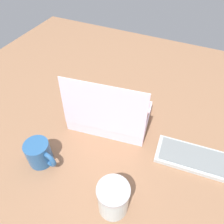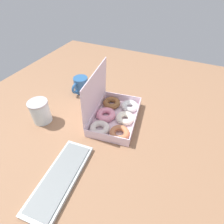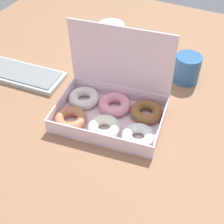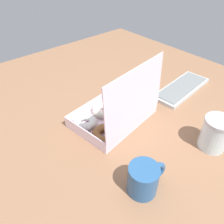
{
  "view_description": "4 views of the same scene",
  "coord_description": "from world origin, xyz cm",
  "px_view_note": "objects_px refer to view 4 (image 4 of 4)",
  "views": [
    {
      "loc": [
        -33.97,
        60.02,
        75.32
      ],
      "look_at": [
        -5.0,
        -3.46,
        4.12
      ],
      "focal_mm": 35.0,
      "sensor_mm": 36.0,
      "label": 1
    },
    {
      "loc": [
        -70.19,
        -30.46,
        68.41
      ],
      "look_at": [
        -4.7,
        -0.67,
        4.41
      ],
      "focal_mm": 28.0,
      "sensor_mm": 36.0,
      "label": 2
    },
    {
      "loc": [
        27.73,
        -66.97,
        71.58
      ],
      "look_at": [
        -4.43,
        -1.9,
        3.01
      ],
      "focal_mm": 50.0,
      "sensor_mm": 36.0,
      "label": 3
    },
    {
      "loc": [
        43.18,
        51.77,
        61.94
      ],
      "look_at": [
        -2.74,
        -1.0,
        5.89
      ],
      "focal_mm": 35.0,
      "sensor_mm": 36.0,
      "label": 4
    }
  ],
  "objects_px": {
    "donut_box": "(115,114)",
    "coffee_mug": "(144,178)",
    "glass_jar": "(215,134)",
    "keyboard": "(182,88)"
  },
  "relations": [
    {
      "from": "keyboard",
      "to": "glass_jar",
      "type": "xyz_separation_m",
      "value": [
        0.24,
        0.3,
        0.05
      ]
    },
    {
      "from": "donut_box",
      "to": "keyboard",
      "type": "bearing_deg",
      "value": 173.52
    },
    {
      "from": "coffee_mug",
      "to": "donut_box",
      "type": "bearing_deg",
      "value": -117.1
    },
    {
      "from": "donut_box",
      "to": "coffee_mug",
      "type": "distance_m",
      "value": 0.34
    },
    {
      "from": "glass_jar",
      "to": "keyboard",
      "type": "bearing_deg",
      "value": -128.89
    },
    {
      "from": "keyboard",
      "to": "glass_jar",
      "type": "height_order",
      "value": "glass_jar"
    },
    {
      "from": "donut_box",
      "to": "glass_jar",
      "type": "distance_m",
      "value": 0.39
    },
    {
      "from": "keyboard",
      "to": "glass_jar",
      "type": "relative_size",
      "value": 2.82
    },
    {
      "from": "donut_box",
      "to": "coffee_mug",
      "type": "height_order",
      "value": "donut_box"
    },
    {
      "from": "keyboard",
      "to": "coffee_mug",
      "type": "bearing_deg",
      "value": 24.15
    }
  ]
}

